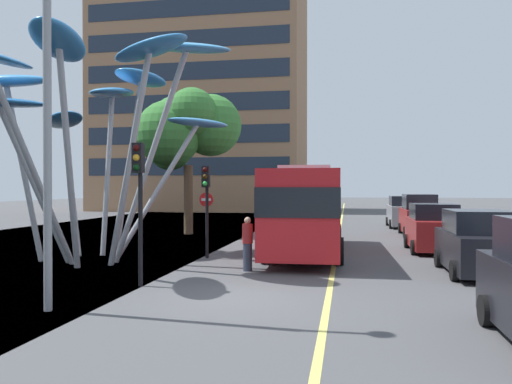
{
  "coord_description": "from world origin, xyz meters",
  "views": [
    {
      "loc": [
        2.65,
        -12.09,
        2.69
      ],
      "look_at": [
        -0.79,
        7.04,
        2.5
      ],
      "focal_mm": 35.56,
      "sensor_mm": 36.0,
      "label": 1
    }
  ],
  "objects_px": {
    "leaf_sculpture": "(92,94)",
    "car_side_street": "(419,216)",
    "no_entry_sign": "(206,212)",
    "car_parked_mid": "(478,244)",
    "red_bus": "(306,206)",
    "traffic_light_kerb_far": "(206,191)",
    "traffic_light_kerb_near": "(139,183)",
    "car_far_side": "(404,212)",
    "car_parked_far": "(433,229)",
    "pedestrian": "(248,244)",
    "street_lamp": "(64,55)"
  },
  "relations": [
    {
      "from": "leaf_sculpture",
      "to": "car_side_street",
      "type": "xyz_separation_m",
      "value": [
        13.02,
        12.07,
        -4.98
      ]
    },
    {
      "from": "no_entry_sign",
      "to": "car_parked_mid",
      "type": "bearing_deg",
      "value": -22.75
    },
    {
      "from": "car_side_street",
      "to": "red_bus",
      "type": "bearing_deg",
      "value": -122.84
    },
    {
      "from": "traffic_light_kerb_far",
      "to": "traffic_light_kerb_near",
      "type": "bearing_deg",
      "value": -93.2
    },
    {
      "from": "car_parked_mid",
      "to": "car_far_side",
      "type": "bearing_deg",
      "value": 90.75
    },
    {
      "from": "leaf_sculpture",
      "to": "traffic_light_kerb_near",
      "type": "height_order",
      "value": "leaf_sculpture"
    },
    {
      "from": "car_parked_far",
      "to": "no_entry_sign",
      "type": "height_order",
      "value": "no_entry_sign"
    },
    {
      "from": "traffic_light_kerb_far",
      "to": "car_parked_mid",
      "type": "bearing_deg",
      "value": -11.57
    },
    {
      "from": "car_side_street",
      "to": "pedestrian",
      "type": "relative_size",
      "value": 2.44
    },
    {
      "from": "car_parked_mid",
      "to": "red_bus",
      "type": "bearing_deg",
      "value": 144.41
    },
    {
      "from": "car_side_street",
      "to": "car_far_side",
      "type": "bearing_deg",
      "value": 91.98
    },
    {
      "from": "car_side_street",
      "to": "leaf_sculpture",
      "type": "bearing_deg",
      "value": -137.17
    },
    {
      "from": "car_parked_far",
      "to": "pedestrian",
      "type": "bearing_deg",
      "value": -137.56
    },
    {
      "from": "red_bus",
      "to": "car_far_side",
      "type": "xyz_separation_m",
      "value": [
        5.35,
        14.48,
        -0.93
      ]
    },
    {
      "from": "car_side_street",
      "to": "no_entry_sign",
      "type": "xyz_separation_m",
      "value": [
        -9.76,
        -8.49,
        0.58
      ]
    },
    {
      "from": "no_entry_sign",
      "to": "pedestrian",
      "type": "bearing_deg",
      "value": -60.17
    },
    {
      "from": "traffic_light_kerb_near",
      "to": "traffic_light_kerb_far",
      "type": "relative_size",
      "value": 1.11
    },
    {
      "from": "traffic_light_kerb_near",
      "to": "leaf_sculpture",
      "type": "bearing_deg",
      "value": 130.55
    },
    {
      "from": "traffic_light_kerb_far",
      "to": "street_lamp",
      "type": "relative_size",
      "value": 0.39
    },
    {
      "from": "leaf_sculpture",
      "to": "traffic_light_kerb_far",
      "type": "bearing_deg",
      "value": 19.12
    },
    {
      "from": "traffic_light_kerb_near",
      "to": "car_side_street",
      "type": "bearing_deg",
      "value": 59.83
    },
    {
      "from": "traffic_light_kerb_far",
      "to": "car_parked_far",
      "type": "height_order",
      "value": "traffic_light_kerb_far"
    },
    {
      "from": "car_far_side",
      "to": "street_lamp",
      "type": "bearing_deg",
      "value": -111.27
    },
    {
      "from": "red_bus",
      "to": "traffic_light_kerb_near",
      "type": "height_order",
      "value": "traffic_light_kerb_near"
    },
    {
      "from": "car_parked_far",
      "to": "red_bus",
      "type": "bearing_deg",
      "value": -163.71
    },
    {
      "from": "car_parked_far",
      "to": "car_side_street",
      "type": "bearing_deg",
      "value": 86.83
    },
    {
      "from": "street_lamp",
      "to": "no_entry_sign",
      "type": "distance_m",
      "value": 11.3
    },
    {
      "from": "traffic_light_kerb_near",
      "to": "pedestrian",
      "type": "distance_m",
      "value": 4.32
    },
    {
      "from": "street_lamp",
      "to": "no_entry_sign",
      "type": "height_order",
      "value": "street_lamp"
    },
    {
      "from": "traffic_light_kerb_far",
      "to": "car_far_side",
      "type": "distance_m",
      "value": 18.92
    },
    {
      "from": "car_parked_mid",
      "to": "car_side_street",
      "type": "relative_size",
      "value": 0.98
    },
    {
      "from": "red_bus",
      "to": "leaf_sculpture",
      "type": "bearing_deg",
      "value": -155.1
    },
    {
      "from": "car_far_side",
      "to": "car_parked_mid",
      "type": "bearing_deg",
      "value": -89.25
    },
    {
      "from": "traffic_light_kerb_near",
      "to": "no_entry_sign",
      "type": "relative_size",
      "value": 1.57
    },
    {
      "from": "traffic_light_kerb_far",
      "to": "car_parked_far",
      "type": "distance_m",
      "value": 9.59
    },
    {
      "from": "pedestrian",
      "to": "car_parked_far",
      "type": "bearing_deg",
      "value": 42.44
    },
    {
      "from": "car_parked_mid",
      "to": "street_lamp",
      "type": "height_order",
      "value": "street_lamp"
    },
    {
      "from": "leaf_sculpture",
      "to": "street_lamp",
      "type": "height_order",
      "value": "street_lamp"
    },
    {
      "from": "red_bus",
      "to": "no_entry_sign",
      "type": "height_order",
      "value": "red_bus"
    },
    {
      "from": "car_parked_mid",
      "to": "street_lamp",
      "type": "xyz_separation_m",
      "value": [
        -9.97,
        -6.5,
        4.61
      ]
    },
    {
      "from": "car_far_side",
      "to": "street_lamp",
      "type": "xyz_separation_m",
      "value": [
        -9.72,
        -24.98,
        4.55
      ]
    },
    {
      "from": "red_bus",
      "to": "street_lamp",
      "type": "xyz_separation_m",
      "value": [
        -4.38,
        -10.5,
        3.62
      ]
    },
    {
      "from": "traffic_light_kerb_near",
      "to": "car_side_street",
      "type": "height_order",
      "value": "traffic_light_kerb_near"
    },
    {
      "from": "leaf_sculpture",
      "to": "no_entry_sign",
      "type": "distance_m",
      "value": 6.54
    },
    {
      "from": "traffic_light_kerb_near",
      "to": "traffic_light_kerb_far",
      "type": "bearing_deg",
      "value": 86.8
    },
    {
      "from": "street_lamp",
      "to": "no_entry_sign",
      "type": "xyz_separation_m",
      "value": [
        0.17,
        10.61,
        -3.9
      ]
    },
    {
      "from": "traffic_light_kerb_near",
      "to": "car_parked_far",
      "type": "bearing_deg",
      "value": 45.32
    },
    {
      "from": "car_side_street",
      "to": "car_far_side",
      "type": "relative_size",
      "value": 0.94
    },
    {
      "from": "car_parked_mid",
      "to": "no_entry_sign",
      "type": "relative_size",
      "value": 1.69
    },
    {
      "from": "traffic_light_kerb_near",
      "to": "car_parked_mid",
      "type": "height_order",
      "value": "traffic_light_kerb_near"
    }
  ]
}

